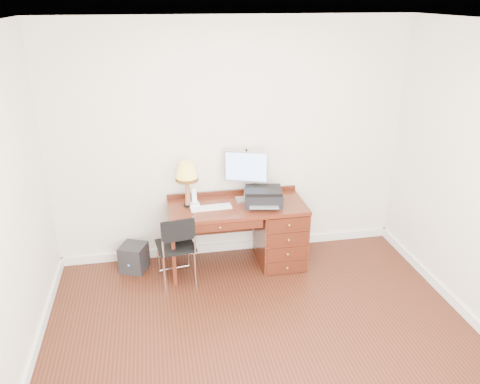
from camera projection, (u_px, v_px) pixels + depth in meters
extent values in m
plane|color=#34150C|center=(266.00, 346.00, 4.15)|extent=(4.00, 4.00, 0.00)
plane|color=silver|center=(231.00, 143.00, 5.21)|extent=(4.00, 0.00, 4.00)
plane|color=white|center=(275.00, 24.00, 3.10)|extent=(4.00, 4.00, 0.00)
cube|color=white|center=(232.00, 246.00, 5.70)|extent=(4.00, 0.03, 0.10)
cube|color=white|center=(28.00, 373.00, 3.80)|extent=(0.03, 3.50, 0.10)
cube|color=white|center=(467.00, 315.00, 4.47)|extent=(0.03, 3.50, 0.10)
cube|color=#5B2113|center=(237.00, 207.00, 5.13)|extent=(1.50, 0.65, 0.04)
cube|color=#5B2113|center=(280.00, 233.00, 5.36)|extent=(0.50, 0.61, 0.71)
cube|color=#5B2113|center=(172.00, 243.00, 5.15)|extent=(0.04, 0.61, 0.71)
cube|color=#481A0E|center=(213.00, 219.00, 5.46)|extent=(0.96, 0.03, 0.39)
cube|color=#481A0E|center=(220.00, 227.00, 4.84)|extent=(0.91, 0.03, 0.09)
sphere|color=#BF8C3F|center=(288.00, 247.00, 5.06)|extent=(0.03, 0.03, 0.03)
cube|color=silver|center=(246.00, 199.00, 5.25)|extent=(0.26, 0.22, 0.01)
cube|color=silver|center=(245.00, 190.00, 5.26)|extent=(0.06, 0.04, 0.18)
cube|color=silver|center=(245.00, 166.00, 5.13)|extent=(0.48, 0.20, 0.35)
cube|color=#4C8CF2|center=(246.00, 167.00, 5.11)|extent=(0.43, 0.15, 0.31)
cube|color=white|center=(211.00, 208.00, 5.05)|extent=(0.45, 0.15, 0.02)
cylinder|color=black|center=(264.00, 205.00, 5.12)|extent=(0.20, 0.20, 0.01)
ellipsoid|color=white|center=(264.00, 203.00, 5.11)|extent=(0.09, 0.06, 0.03)
cube|color=black|center=(263.00, 198.00, 5.13)|extent=(0.46, 0.39, 0.15)
cube|color=black|center=(263.00, 190.00, 5.09)|extent=(0.44, 0.37, 0.04)
cylinder|color=black|center=(188.00, 205.00, 5.11)|extent=(0.10, 0.10, 0.02)
cone|color=#996048|center=(188.00, 192.00, 5.05)|extent=(0.06, 0.06, 0.30)
cone|color=gold|center=(187.00, 171.00, 4.95)|extent=(0.24, 0.24, 0.19)
cylinder|color=#593814|center=(187.00, 179.00, 4.99)|extent=(0.24, 0.24, 0.04)
cube|color=white|center=(194.00, 205.00, 5.08)|extent=(0.11, 0.11, 0.04)
cube|color=white|center=(194.00, 196.00, 5.04)|extent=(0.06, 0.07, 0.17)
cylinder|color=black|center=(255.00, 193.00, 5.30)|extent=(0.09, 0.09, 0.11)
cube|color=black|center=(176.00, 246.00, 4.94)|extent=(0.44, 0.44, 0.02)
cube|color=black|center=(175.00, 231.00, 4.67)|extent=(0.35, 0.07, 0.23)
cylinder|color=silver|center=(161.00, 257.00, 5.14)|extent=(0.02, 0.02, 0.43)
cylinder|color=silver|center=(191.00, 254.00, 5.20)|extent=(0.02, 0.02, 0.43)
cylinder|color=silver|center=(162.00, 273.00, 4.85)|extent=(0.02, 0.02, 0.43)
cylinder|color=silver|center=(193.00, 270.00, 4.91)|extent=(0.02, 0.02, 0.43)
cylinder|color=silver|center=(159.00, 239.00, 4.67)|extent=(0.02, 0.02, 0.38)
cylinder|color=silver|center=(192.00, 236.00, 4.73)|extent=(0.02, 0.02, 0.38)
cube|color=black|center=(134.00, 257.00, 5.25)|extent=(0.35, 0.35, 0.31)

